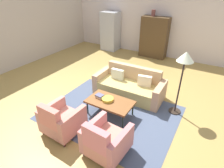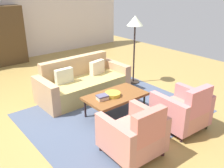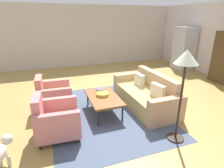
{
  "view_description": "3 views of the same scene",
  "coord_description": "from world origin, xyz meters",
  "px_view_note": "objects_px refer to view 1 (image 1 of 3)",
  "views": [
    {
      "loc": [
        2.47,
        -4.07,
        3.14
      ],
      "look_at": [
        0.22,
        -0.32,
        0.69
      ],
      "focal_mm": 29.64,
      "sensor_mm": 36.0,
      "label": 1
    },
    {
      "loc": [
        -2.45,
        -4.07,
        2.47
      ],
      "look_at": [
        0.56,
        -0.41,
        0.51
      ],
      "focal_mm": 39.87,
      "sensor_mm": 36.0,
      "label": 2
    },
    {
      "loc": [
        4.22,
        -1.84,
        2.19
      ],
      "look_at": [
        0.38,
        -0.49,
        0.71
      ],
      "focal_mm": 29.05,
      "sensor_mm": 36.0,
      "label": 3
    }
  ],
  "objects_px": {
    "coffee_table": "(110,102)",
    "floor_lamp": "(185,63)",
    "armchair_right": "(105,142)",
    "refrigerator": "(110,31)",
    "fruit_bowl": "(108,99)",
    "vase_tall": "(153,13)",
    "book_stack": "(100,96)",
    "armchair_left": "(61,121)",
    "cabinet": "(154,37)",
    "couch": "(130,86)"
  },
  "relations": [
    {
      "from": "armchair_left",
      "to": "floor_lamp",
      "type": "bearing_deg",
      "value": 48.16
    },
    {
      "from": "cabinet",
      "to": "floor_lamp",
      "type": "distance_m",
      "value": 4.27
    },
    {
      "from": "coffee_table",
      "to": "refrigerator",
      "type": "height_order",
      "value": "refrigerator"
    },
    {
      "from": "couch",
      "to": "armchair_right",
      "type": "relative_size",
      "value": 2.41
    },
    {
      "from": "vase_tall",
      "to": "refrigerator",
      "type": "xyz_separation_m",
      "value": [
        -2.09,
        -0.1,
        -1.01
      ]
    },
    {
      "from": "vase_tall",
      "to": "floor_lamp",
      "type": "distance_m",
      "value": 4.34
    },
    {
      "from": "couch",
      "to": "refrigerator",
      "type": "xyz_separation_m",
      "value": [
        -2.8,
        3.44,
        0.64
      ]
    },
    {
      "from": "fruit_bowl",
      "to": "book_stack",
      "type": "height_order",
      "value": "book_stack"
    },
    {
      "from": "coffee_table",
      "to": "cabinet",
      "type": "bearing_deg",
      "value": 96.73
    },
    {
      "from": "fruit_bowl",
      "to": "vase_tall",
      "type": "bearing_deg",
      "value": 97.67
    },
    {
      "from": "armchair_right",
      "to": "vase_tall",
      "type": "height_order",
      "value": "vase_tall"
    },
    {
      "from": "armchair_left",
      "to": "book_stack",
      "type": "relative_size",
      "value": 3.87
    },
    {
      "from": "fruit_bowl",
      "to": "floor_lamp",
      "type": "bearing_deg",
      "value": 33.21
    },
    {
      "from": "couch",
      "to": "cabinet",
      "type": "bearing_deg",
      "value": -82.19
    },
    {
      "from": "armchair_left",
      "to": "armchair_right",
      "type": "bearing_deg",
      "value": 1.74
    },
    {
      "from": "coffee_table",
      "to": "floor_lamp",
      "type": "height_order",
      "value": "floor_lamp"
    },
    {
      "from": "book_stack",
      "to": "refrigerator",
      "type": "bearing_deg",
      "value": 118.21
    },
    {
      "from": "fruit_bowl",
      "to": "cabinet",
      "type": "height_order",
      "value": "cabinet"
    },
    {
      "from": "coffee_table",
      "to": "book_stack",
      "type": "distance_m",
      "value": 0.33
    },
    {
      "from": "vase_tall",
      "to": "refrigerator",
      "type": "distance_m",
      "value": 2.33
    },
    {
      "from": "book_stack",
      "to": "vase_tall",
      "type": "bearing_deg",
      "value": 94.69
    },
    {
      "from": "fruit_bowl",
      "to": "vase_tall",
      "type": "xyz_separation_m",
      "value": [
        -0.64,
        4.73,
        1.48
      ]
    },
    {
      "from": "armchair_left",
      "to": "fruit_bowl",
      "type": "relative_size",
      "value": 2.87
    },
    {
      "from": "refrigerator",
      "to": "cabinet",
      "type": "bearing_deg",
      "value": 2.67
    },
    {
      "from": "armchair_left",
      "to": "cabinet",
      "type": "bearing_deg",
      "value": 91.31
    },
    {
      "from": "couch",
      "to": "refrigerator",
      "type": "relative_size",
      "value": 1.14
    },
    {
      "from": "coffee_table",
      "to": "floor_lamp",
      "type": "distance_m",
      "value": 2.07
    },
    {
      "from": "book_stack",
      "to": "floor_lamp",
      "type": "distance_m",
      "value": 2.27
    },
    {
      "from": "coffee_table",
      "to": "armchair_right",
      "type": "bearing_deg",
      "value": -62.92
    },
    {
      "from": "couch",
      "to": "coffee_table",
      "type": "bearing_deg",
      "value": 88.97
    },
    {
      "from": "armchair_right",
      "to": "cabinet",
      "type": "bearing_deg",
      "value": 104.38
    },
    {
      "from": "armchair_right",
      "to": "fruit_bowl",
      "type": "xyz_separation_m",
      "value": [
        -0.67,
        1.17,
        0.11
      ]
    },
    {
      "from": "vase_tall",
      "to": "floor_lamp",
      "type": "bearing_deg",
      "value": -59.75
    },
    {
      "from": "armchair_right",
      "to": "refrigerator",
      "type": "bearing_deg",
      "value": 123.71
    },
    {
      "from": "cabinet",
      "to": "floor_lamp",
      "type": "xyz_separation_m",
      "value": [
        2.02,
        -3.73,
        0.54
      ]
    },
    {
      "from": "armchair_left",
      "to": "vase_tall",
      "type": "xyz_separation_m",
      "value": [
        -0.11,
        5.89,
        1.59
      ]
    },
    {
      "from": "cabinet",
      "to": "refrigerator",
      "type": "distance_m",
      "value": 2.25
    },
    {
      "from": "couch",
      "to": "book_stack",
      "type": "bearing_deg",
      "value": 73.88
    },
    {
      "from": "armchair_left",
      "to": "refrigerator",
      "type": "xyz_separation_m",
      "value": [
        -2.2,
        5.79,
        0.58
      ]
    },
    {
      "from": "coffee_table",
      "to": "book_stack",
      "type": "relative_size",
      "value": 5.27
    },
    {
      "from": "cabinet",
      "to": "refrigerator",
      "type": "bearing_deg",
      "value": -177.33
    },
    {
      "from": "book_stack",
      "to": "cabinet",
      "type": "bearing_deg",
      "value": 92.88
    },
    {
      "from": "armchair_right",
      "to": "floor_lamp",
      "type": "bearing_deg",
      "value": 71.54
    },
    {
      "from": "armchair_right",
      "to": "book_stack",
      "type": "xyz_separation_m",
      "value": [
        -0.92,
        1.17,
        0.12
      ]
    },
    {
      "from": "vase_tall",
      "to": "couch",
      "type": "bearing_deg",
      "value": -78.72
    },
    {
      "from": "armchair_right",
      "to": "refrigerator",
      "type": "distance_m",
      "value": 6.74
    },
    {
      "from": "book_stack",
      "to": "floor_lamp",
      "type": "bearing_deg",
      "value": 29.41
    },
    {
      "from": "vase_tall",
      "to": "coffee_table",
      "type": "bearing_deg",
      "value": -81.48
    },
    {
      "from": "fruit_bowl",
      "to": "refrigerator",
      "type": "height_order",
      "value": "refrigerator"
    },
    {
      "from": "cabinet",
      "to": "vase_tall",
      "type": "height_order",
      "value": "vase_tall"
    }
  ]
}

